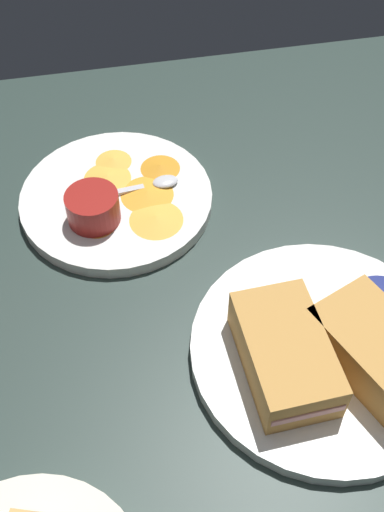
{
  "coord_description": "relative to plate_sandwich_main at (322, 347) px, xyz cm",
  "views": [
    {
      "loc": [
        -29.62,
        9.47,
        56.05
      ],
      "look_at": [
        13.08,
        0.83,
        3.0
      ],
      "focal_mm": 43.83,
      "sensor_mm": 36.0,
      "label": 1
    }
  ],
  "objects": [
    {
      "name": "ramekin_light_gravy",
      "position": [
        21.7,
        20.95,
        2.83
      ],
      "size": [
        6.25,
        6.25,
        3.78
      ],
      "color": "maroon",
      "rests_on": "plate_chips_companion"
    },
    {
      "name": "ramekin_dark_sauce",
      "position": [
        1.17,
        -5.99,
        2.83
      ],
      "size": [
        6.68,
        6.68,
        3.78
      ],
      "color": "navy",
      "rests_on": "plate_sandwich_main"
    },
    {
      "name": "spoon_by_gravy_ramekin",
      "position": [
        25.72,
        13.02,
        1.16
      ],
      "size": [
        2.49,
        9.95,
        0.8
      ],
      "color": "silver",
      "rests_on": "plate_chips_companion"
    },
    {
      "name": "ground_plane",
      "position": [
        -0.45,
        10.16,
        -2.3
      ],
      "size": [
        110.0,
        110.0,
        3.0
      ],
      "primitive_type": "cube",
      "color": "#283833"
    },
    {
      "name": "sandwich_half_far",
      "position": [
        -3.31,
        -3.95,
        3.2
      ],
      "size": [
        14.92,
        11.93,
        4.8
      ],
      "color": "#C68C42",
      "rests_on": "plate_sandwich_main"
    },
    {
      "name": "plate_chips_companion",
      "position": [
        25.25,
        17.99,
        0.0
      ],
      "size": [
        23.69,
        23.69,
        1.6
      ],
      "primitive_type": "cylinder",
      "color": "white",
      "rests_on": "ground_plane"
    },
    {
      "name": "spoon_by_dark_ramekin",
      "position": [
        0.61,
        -0.63,
        1.16
      ],
      "size": [
        2.52,
        9.95,
        0.8
      ],
      "color": "silver",
      "rests_on": "plate_sandwich_main"
    },
    {
      "name": "plate_sandwich_main",
      "position": [
        0.0,
        0.0,
        0.0
      ],
      "size": [
        27.14,
        27.14,
        1.6
      ],
      "primitive_type": "cylinder",
      "color": "white",
      "rests_on": "ground_plane"
    },
    {
      "name": "plantain_chip_scatter",
      "position": [
        25.09,
        15.8,
        1.1
      ],
      "size": [
        18.2,
        15.47,
        0.6
      ],
      "color": "gold",
      "rests_on": "plate_chips_companion"
    },
    {
      "name": "sandwich_half_near",
      "position": [
        -1.77,
        4.85,
        3.2
      ],
      "size": [
        13.5,
        8.06,
        4.8
      ],
      "color": "#C68C42",
      "rests_on": "plate_sandwich_main"
    }
  ]
}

